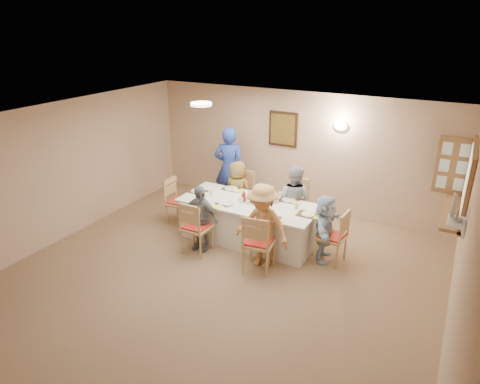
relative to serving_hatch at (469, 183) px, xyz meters
The scene contains 49 objects.
ground 4.28m from the serving_hatch, 143.22° to the right, with size 7.00×7.00×0.00m, color #8A6C4C.
room_walls 4.01m from the serving_hatch, 143.22° to the right, with size 7.00×7.00×7.00m.
wall_picture 3.67m from the serving_hatch, 163.15° to the left, with size 0.62×0.05×0.72m.
wall_sconce 2.56m from the serving_hatch, 155.76° to the left, with size 0.26×0.09×0.18m, color white.
ceiling_light 4.41m from the serving_hatch, 167.93° to the right, with size 0.36×0.36×0.05m, color white.
serving_hatch is the anchor object (origin of this frame).
hatch_sill 0.54m from the serving_hatch, behind, with size 0.30×1.50×0.05m, color brown.
shutter_door 0.80m from the serving_hatch, 108.89° to the left, with size 0.55×0.04×1.00m, color brown.
fan_shelf 1.36m from the serving_hatch, 93.39° to the right, with size 0.22×0.36×0.03m, color white.
desk_fan 1.36m from the serving_hatch, 94.66° to the right, with size 0.30×0.30×0.28m, color #A5A5A8, non-canonical shape.
dining_table 3.63m from the serving_hatch, 167.79° to the right, with size 2.49×1.06×0.76m, color white.
chair_back_left 4.11m from the serving_hatch, behind, with size 0.47×0.47×0.98m, color tan, non-canonical shape.
chair_back_right 2.95m from the serving_hatch, behind, with size 0.48×0.48×1.00m, color tan, non-canonical shape.
chair_front_left 4.38m from the serving_hatch, 158.95° to the right, with size 0.47×0.47×0.98m, color tan, non-canonical shape.
chair_front_right 3.32m from the serving_hatch, 151.15° to the right, with size 0.48×0.48×1.01m, color tan, non-canonical shape.
chair_left_end 5.09m from the serving_hatch, behind, with size 0.44×0.44×0.92m, color tan, non-canonical shape.
chair_right_end 2.22m from the serving_hatch, 158.21° to the right, with size 0.45×0.45×0.95m, color tan, non-canonical shape.
diner_back_left 4.07m from the serving_hatch, behind, with size 0.63×0.43×1.24m, color olive.
diner_back_right 2.90m from the serving_hatch, behind, with size 0.70×0.57×1.34m, color #A3A6B2.
diner_front_left 4.32m from the serving_hatch, 160.47° to the right, with size 0.71×0.30×1.20m, color slate.
diner_front_right 3.21m from the serving_hatch, 153.08° to the right, with size 0.96×0.58×1.44m, color tan.
diner_right_end 2.28m from the serving_hatch, 159.54° to the right, with size 0.48×1.12×1.17m, color silver.
caregiver 4.49m from the serving_hatch, behind, with size 0.74×0.58×1.78m, color #2A45B1.
placemat_fl 4.21m from the serving_hatch, 163.87° to the right, with size 0.35×0.26×0.01m, color #472B19.
plate_fl 4.20m from the serving_hatch, 163.87° to the right, with size 0.26×0.26×0.02m, color white.
napkin_fl 4.05m from the serving_hatch, 162.46° to the right, with size 0.15×0.15×0.01m, color #F7FF35.
placemat_fr 3.10m from the serving_hatch, 157.50° to the right, with size 0.35×0.26×0.01m, color #472B19.
plate_fr 3.09m from the serving_hatch, 157.50° to the right, with size 0.25×0.25×0.02m, color white.
napkin_fr 2.95m from the serving_hatch, 155.20° to the right, with size 0.14×0.14×0.01m, color #F7FF35.
placemat_bl 4.06m from the serving_hatch, behind, with size 0.34×0.25×0.01m, color #472B19.
plate_bl 4.06m from the serving_hatch, behind, with size 0.25×0.25×0.02m, color white.
napkin_bl 3.88m from the serving_hatch, behind, with size 0.14×0.14×0.01m, color #F7FF35.
placemat_br 2.89m from the serving_hatch, behind, with size 0.36×0.27×0.01m, color #472B19.
plate_br 2.89m from the serving_hatch, behind, with size 0.24×0.24×0.02m, color white.
napkin_br 2.72m from the serving_hatch, behind, with size 0.15×0.15×0.01m, color #F7FF35.
placemat_le 4.60m from the serving_hatch, behind, with size 0.37×0.27×0.01m, color #472B19.
plate_le 4.60m from the serving_hatch, behind, with size 0.24×0.24×0.02m, color white.
napkin_le 4.43m from the serving_hatch, 169.70° to the right, with size 0.15×0.15×0.01m, color #F7FF35.
placemat_re 2.49m from the serving_hatch, 162.07° to the right, with size 0.36×0.27×0.01m, color #472B19.
plate_re 2.48m from the serving_hatch, 162.07° to the right, with size 0.23×0.23×0.01m, color white.
napkin_re 2.34m from the serving_hatch, 159.41° to the right, with size 0.13×0.13×0.01m, color #F7FF35.
teacup_a 4.32m from the serving_hatch, 166.09° to the right, with size 0.14×0.14×0.08m, color white.
teacup_b 3.08m from the serving_hatch, behind, with size 0.09×0.09×0.07m, color white.
bowl_a 3.85m from the serving_hatch, 164.39° to the right, with size 0.24×0.24×0.05m, color white.
bowl_b 3.13m from the serving_hatch, behind, with size 0.22×0.22×0.07m, color white.
condiment_ketchup 3.61m from the serving_hatch, 167.98° to the right, with size 0.09×0.09×0.22m, color #AF240F.
condiment_brown 3.43m from the serving_hatch, 168.43° to the right, with size 0.12×0.12×0.22m, color #493013.
condiment_malt 3.41m from the serving_hatch, 167.47° to the right, with size 0.16×0.16×0.16m, color #493013.
drinking_glass 3.66m from the serving_hatch, 169.08° to the right, with size 0.06×0.06×0.10m, color silver.
Camera 1 is at (3.03, -4.59, 3.80)m, focal length 32.00 mm.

